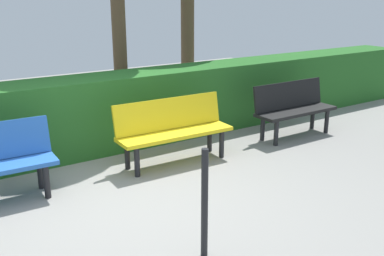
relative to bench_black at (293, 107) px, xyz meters
name	(u,v)px	position (x,y,z in m)	size (l,w,h in m)	color
ground_plane	(112,199)	(3.38, 0.53, -0.48)	(16.30, 16.30, 0.00)	gray
bench_black	(293,107)	(0.00, 0.00, 0.00)	(1.44, 0.46, 0.86)	black
bench_yellow	(173,127)	(2.20, -0.07, 0.00)	(1.61, 0.51, 0.86)	yellow
hedge_row	(129,109)	(2.35, -1.10, 0.06)	(12.30, 0.76, 1.08)	#266023
railing_post_mid	(205,204)	(3.15, 2.03, 0.02)	(0.06, 0.06, 1.00)	black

